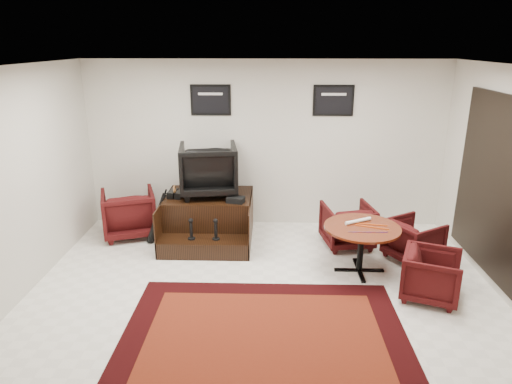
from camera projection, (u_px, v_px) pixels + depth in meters
ground at (263, 297)px, 5.74m from camera, size 6.00×6.00×0.00m
room_shell at (299, 157)px, 5.29m from camera, size 6.02×5.02×2.81m
area_rug at (264, 338)px, 4.93m from camera, size 3.12×2.34×0.01m
shine_podium at (209, 219)px, 7.36m from camera, size 1.38×1.43×0.71m
shine_chair at (208, 167)px, 7.24m from camera, size 0.99×0.94×0.91m
shoes_pair at (176, 194)px, 7.22m from camera, size 0.26×0.31×0.10m
polish_kit at (236, 200)px, 6.97m from camera, size 0.29×0.23×0.09m
umbrella_black at (157, 217)px, 7.14m from camera, size 0.33×0.12×0.88m
umbrella_hooked at (159, 214)px, 7.27m from camera, size 0.33×0.12×0.89m
armchair_side at (129, 211)px, 7.47m from camera, size 1.02×0.99×0.84m
meeting_table at (362, 232)px, 6.20m from camera, size 1.03×1.03×0.67m
table_chair_back at (347, 223)px, 7.09m from camera, size 0.82×0.79×0.74m
table_chair_window at (414, 238)px, 6.63m from camera, size 0.87×0.88×0.68m
table_chair_corner at (432, 273)px, 5.62m from camera, size 0.82×0.84×0.68m
paper_roll at (358, 221)px, 6.30m from camera, size 0.39×0.24×0.05m
table_clutter at (370, 227)px, 6.13m from camera, size 0.57×0.33×0.01m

